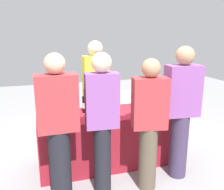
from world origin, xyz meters
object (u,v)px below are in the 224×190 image
object	(u,v)px
wine_bottle_7	(159,98)
wine_glass_2	(107,108)
wine_bottle_6	(146,99)
guest_1	(102,119)
wine_glass_3	(141,105)
guest_0	(58,124)
wine_bottle_5	(136,98)
wine_bottle_4	(112,102)
ice_bucket	(59,112)
wine_glass_0	(73,112)
wine_glass_1	(101,108)
wine_bottle_1	(62,107)
wine_bottle_2	(70,105)
guest_2	(149,122)
wine_bottle_0	(52,107)
menu_board	(135,111)
wine_glass_4	(162,104)
wine_bottle_3	(85,104)
server_pouring	(96,90)

from	to	relation	value
wine_bottle_7	wine_glass_2	xyz separation A→B (m)	(-0.86, -0.15, -0.03)
wine_bottle_6	guest_1	bearing A→B (deg)	-139.26
wine_glass_3	guest_0	distance (m)	1.27
wine_bottle_5	wine_bottle_6	world-z (taller)	wine_bottle_5
wine_bottle_4	wine_bottle_7	xyz separation A→B (m)	(0.72, -0.06, 0.01)
wine_bottle_4	ice_bucket	bearing A→B (deg)	-167.90
wine_glass_3	guest_1	distance (m)	0.88
wine_glass_0	wine_glass_1	distance (m)	0.39
wine_bottle_1	wine_bottle_2	bearing A→B (deg)	19.66
guest_2	wine_bottle_0	bearing A→B (deg)	153.08
wine_bottle_5	menu_board	size ratio (longest dim) A/B	0.42
wine_glass_4	guest_2	size ratio (longest dim) A/B	0.09
wine_bottle_3	wine_bottle_4	bearing A→B (deg)	3.20
server_pouring	guest_1	world-z (taller)	server_pouring
wine_bottle_4	guest_2	xyz separation A→B (m)	(0.18, -0.84, -0.02)
wine_bottle_4	wine_glass_1	world-z (taller)	wine_bottle_4
wine_glass_3	wine_bottle_2	bearing A→B (deg)	169.30
wine_bottle_1	menu_board	xyz separation A→B (m)	(1.44, 0.91, -0.47)
wine_bottle_6	wine_glass_1	world-z (taller)	wine_bottle_6
wine_bottle_4	wine_glass_2	size ratio (longest dim) A/B	2.42
wine_bottle_7	wine_glass_3	bearing A→B (deg)	-157.66
ice_bucket	guest_2	distance (m)	1.16
wine_bottle_0	wine_bottle_1	size ratio (longest dim) A/B	1.00
wine_glass_0	wine_glass_3	xyz separation A→B (m)	(0.96, 0.09, -0.01)
wine_bottle_3	guest_0	xyz separation A→B (m)	(-0.42, -0.68, 0.00)
wine_glass_4	wine_bottle_2	bearing A→B (deg)	169.36
wine_bottle_0	wine_bottle_2	size ratio (longest dim) A/B	0.99
wine_bottle_1	guest_2	xyz separation A→B (m)	(0.91, -0.76, -0.03)
wine_bottle_0	wine_bottle_3	xyz separation A→B (m)	(0.44, 0.01, 0.00)
wine_glass_2	wine_glass_0	bearing A→B (deg)	-169.30
wine_bottle_0	wine_bottle_5	world-z (taller)	wine_bottle_5
server_pouring	guest_2	size ratio (longest dim) A/B	1.10
wine_glass_1	guest_1	bearing A→B (deg)	-103.57
wine_bottle_1	wine_glass_2	world-z (taller)	wine_bottle_1
wine_bottle_3	guest_0	bearing A→B (deg)	-121.75
wine_glass_1	wine_bottle_0	bearing A→B (deg)	161.98
ice_bucket	guest_1	bearing A→B (deg)	-54.26
guest_0	menu_board	world-z (taller)	guest_0
wine_bottle_5	wine_glass_1	xyz separation A→B (m)	(-0.60, -0.27, -0.02)
wine_bottle_7	wine_glass_2	world-z (taller)	wine_bottle_7
wine_bottle_3	wine_glass_0	bearing A→B (deg)	-126.61
wine_glass_3	server_pouring	size ratio (longest dim) A/B	0.08
wine_bottle_4	wine_glass_2	distance (m)	0.26
wine_bottle_4	wine_bottle_6	world-z (taller)	wine_bottle_4
wine_glass_1	menu_board	distance (m)	1.50
wine_glass_1	wine_bottle_3	bearing A→B (deg)	130.62
wine_bottle_2	wine_bottle_4	xyz separation A→B (m)	(0.60, 0.03, -0.01)
wine_bottle_6	ice_bucket	xyz separation A→B (m)	(-1.31, -0.19, -0.02)
wine_bottle_0	guest_1	xyz separation A→B (m)	(0.50, -0.72, 0.03)
wine_bottle_7	guest_1	xyz separation A→B (m)	(-1.07, -0.68, 0.02)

